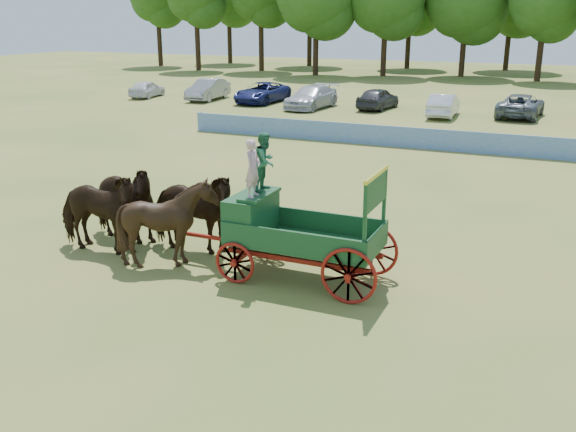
# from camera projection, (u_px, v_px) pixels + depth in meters

# --- Properties ---
(ground) EXTENTS (160.00, 160.00, 0.00)m
(ground) POSITION_uv_depth(u_px,v_px,m) (300.00, 282.00, 16.32)
(ground) COLOR olive
(ground) RESTS_ON ground
(horse_lead_left) EXTENTS (2.92, 1.47, 2.40)m
(horse_lead_left) POSITION_uv_depth(u_px,v_px,m) (97.00, 212.00, 18.01)
(horse_lead_left) COLOR black
(horse_lead_left) RESTS_ON ground
(horse_lead_right) EXTENTS (3.01, 1.71, 2.40)m
(horse_lead_right) POSITION_uv_depth(u_px,v_px,m) (121.00, 202.00, 18.97)
(horse_lead_right) COLOR black
(horse_lead_right) RESTS_ON ground
(horse_wheel_left) EXTENTS (2.56, 2.38, 2.41)m
(horse_wheel_left) POSITION_uv_depth(u_px,v_px,m) (169.00, 223.00, 17.09)
(horse_wheel_left) COLOR black
(horse_wheel_left) RESTS_ON ground
(horse_wheel_right) EXTENTS (2.90, 1.43, 2.40)m
(horse_wheel_right) POSITION_uv_depth(u_px,v_px,m) (191.00, 212.00, 18.05)
(horse_wheel_right) COLOR black
(horse_wheel_right) RESTS_ON ground
(farm_dray) EXTENTS (6.00, 2.00, 3.66)m
(farm_dray) POSITION_uv_depth(u_px,v_px,m) (279.00, 216.00, 16.33)
(farm_dray) COLOR maroon
(farm_dray) RESTS_ON ground
(sponsor_banner) EXTENTS (26.00, 0.08, 1.05)m
(sponsor_banner) POSITION_uv_depth(u_px,v_px,m) (420.00, 138.00, 32.25)
(sponsor_banner) COLOR #1C539C
(sponsor_banner) RESTS_ON ground
(parked_cars) EXTENTS (45.98, 7.37, 1.63)m
(parked_cars) POSITION_uv_depth(u_px,v_px,m) (419.00, 102.00, 43.81)
(parked_cars) COLOR silver
(parked_cars) RESTS_ON ground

